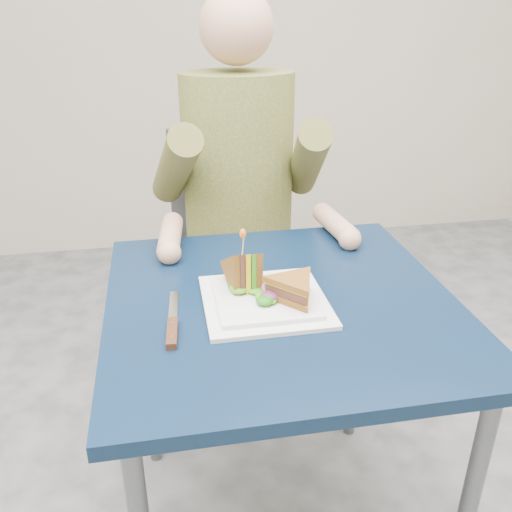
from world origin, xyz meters
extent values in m
cube|color=black|center=(0.00, 0.00, 0.71)|extent=(0.75, 0.75, 0.03)
cylinder|color=#595B5E|center=(-0.32, 0.32, 0.35)|extent=(0.04, 0.04, 0.70)
cylinder|color=#595B5E|center=(0.32, 0.32, 0.35)|extent=(0.04, 0.04, 0.70)
cube|color=#47474C|center=(0.00, 0.63, 0.45)|extent=(0.42, 0.40, 0.04)
cube|color=#47474C|center=(0.00, 0.81, 0.70)|extent=(0.42, 0.03, 0.46)
cylinder|color=#47474C|center=(-0.18, 0.46, 0.21)|extent=(0.02, 0.02, 0.43)
cylinder|color=#47474C|center=(0.18, 0.46, 0.21)|extent=(0.02, 0.02, 0.43)
cylinder|color=#47474C|center=(-0.18, 0.80, 0.21)|extent=(0.02, 0.02, 0.43)
cylinder|color=#47474C|center=(0.18, 0.80, 0.21)|extent=(0.02, 0.02, 0.43)
cylinder|color=brown|center=(0.00, 0.61, 0.87)|extent=(0.34, 0.34, 0.52)
sphere|color=tan|center=(0.00, 0.61, 1.25)|extent=(0.21, 0.21, 0.21)
cylinder|color=brown|center=(-0.20, 0.52, 0.89)|extent=(0.15, 0.39, 0.31)
cylinder|color=tan|center=(-0.23, 0.32, 0.76)|extent=(0.08, 0.20, 0.06)
sphere|color=tan|center=(-0.23, 0.22, 0.76)|extent=(0.06, 0.06, 0.06)
cylinder|color=brown|center=(0.20, 0.52, 0.89)|extent=(0.15, 0.39, 0.31)
cylinder|color=tan|center=(0.23, 0.32, 0.76)|extent=(0.08, 0.20, 0.06)
sphere|color=tan|center=(0.23, 0.22, 0.76)|extent=(0.06, 0.06, 0.06)
cube|color=white|center=(-0.04, -0.02, 0.73)|extent=(0.26, 0.26, 0.01)
cube|color=white|center=(-0.04, -0.02, 0.74)|extent=(0.21, 0.21, 0.01)
cube|color=silver|center=(-0.15, -0.05, 0.73)|extent=(0.03, 0.12, 0.00)
cube|color=silver|center=(-0.14, 0.03, 0.73)|extent=(0.03, 0.03, 0.00)
cube|color=silver|center=(-0.14, 0.06, 0.73)|extent=(0.01, 0.03, 0.00)
cube|color=silver|center=(-0.14, 0.06, 0.73)|extent=(0.01, 0.03, 0.00)
cube|color=silver|center=(-0.13, 0.06, 0.73)|extent=(0.01, 0.03, 0.00)
cube|color=silver|center=(-0.13, 0.06, 0.73)|extent=(0.01, 0.03, 0.00)
cube|color=silver|center=(-0.23, 0.00, 0.73)|extent=(0.03, 0.14, 0.00)
cube|color=black|center=(-0.24, -0.11, 0.74)|extent=(0.03, 0.10, 0.01)
cylinder|color=silver|center=(-0.24, -0.08, 0.74)|extent=(0.01, 0.01, 0.00)
cylinder|color=silver|center=(-0.24, -0.13, 0.74)|extent=(0.01, 0.01, 0.00)
cylinder|color=tan|center=(-0.08, 0.03, 0.85)|extent=(0.01, 0.01, 0.06)
ellipsoid|color=orange|center=(-0.08, 0.03, 0.88)|extent=(0.01, 0.01, 0.02)
torus|color=#9E4C7A|center=(-0.02, -0.01, 0.77)|extent=(0.04, 0.04, 0.02)
camera|label=1|loc=(-0.24, -1.00, 1.32)|focal=38.00mm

